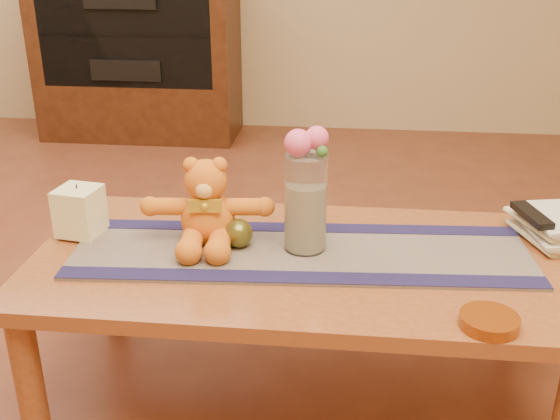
# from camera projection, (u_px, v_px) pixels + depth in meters

# --- Properties ---
(floor) EXTENTS (5.50, 5.50, 0.00)m
(floor) POSITION_uv_depth(u_px,v_px,m) (297.00, 395.00, 1.93)
(floor) COLOR brown
(floor) RESTS_ON ground
(coffee_table_top) EXTENTS (1.40, 0.70, 0.04)m
(coffee_table_top) POSITION_uv_depth(u_px,v_px,m) (299.00, 263.00, 1.76)
(coffee_table_top) COLOR brown
(coffee_table_top) RESTS_ON floor
(table_leg_fl) EXTENTS (0.07, 0.07, 0.41)m
(table_leg_fl) POSITION_uv_depth(u_px,v_px,m) (30.00, 385.00, 1.64)
(table_leg_fl) COLOR brown
(table_leg_fl) RESTS_ON floor
(table_leg_bl) EXTENTS (0.07, 0.07, 0.41)m
(table_leg_bl) POSITION_uv_depth(u_px,v_px,m) (110.00, 273.00, 2.17)
(table_leg_bl) COLOR brown
(table_leg_bl) RESTS_ON floor
(table_leg_br) EXTENTS (0.07, 0.07, 0.41)m
(table_leg_br) POSITION_uv_depth(u_px,v_px,m) (513.00, 295.00, 2.04)
(table_leg_br) COLOR brown
(table_leg_br) RESTS_ON floor
(persian_runner) EXTENTS (1.22, 0.43, 0.01)m
(persian_runner) POSITION_uv_depth(u_px,v_px,m) (301.00, 252.00, 1.76)
(persian_runner) COLOR #17163F
(persian_runner) RESTS_ON coffee_table_top
(runner_border_near) EXTENTS (1.20, 0.14, 0.00)m
(runner_border_near) POSITION_uv_depth(u_px,v_px,m) (300.00, 277.00, 1.63)
(runner_border_near) COLOR #191643
(runner_border_near) RESTS_ON persian_runner
(runner_border_far) EXTENTS (1.20, 0.14, 0.00)m
(runner_border_far) POSITION_uv_depth(u_px,v_px,m) (302.00, 227.00, 1.89)
(runner_border_far) COLOR #191643
(runner_border_far) RESTS_ON persian_runner
(teddy_bear) EXTENTS (0.36, 0.30, 0.22)m
(teddy_bear) POSITION_uv_depth(u_px,v_px,m) (207.00, 202.00, 1.77)
(teddy_bear) COLOR orange
(teddy_bear) RESTS_ON persian_runner
(pillar_candle) EXTENTS (0.13, 0.13, 0.13)m
(pillar_candle) POSITION_uv_depth(u_px,v_px,m) (80.00, 211.00, 1.84)
(pillar_candle) COLOR #FFF5BB
(pillar_candle) RESTS_ON persian_runner
(candle_wick) EXTENTS (0.00, 0.00, 0.01)m
(candle_wick) POSITION_uv_depth(u_px,v_px,m) (76.00, 187.00, 1.81)
(candle_wick) COLOR black
(candle_wick) RESTS_ON pillar_candle
(glass_vase) EXTENTS (0.11, 0.11, 0.26)m
(glass_vase) POSITION_uv_depth(u_px,v_px,m) (306.00, 203.00, 1.72)
(glass_vase) COLOR silver
(glass_vase) RESTS_ON persian_runner
(potpourri_fill) EXTENTS (0.09, 0.09, 0.18)m
(potpourri_fill) POSITION_uv_depth(u_px,v_px,m) (305.00, 217.00, 1.74)
(potpourri_fill) COLOR beige
(potpourri_fill) RESTS_ON glass_vase
(rose_left) EXTENTS (0.07, 0.07, 0.07)m
(rose_left) POSITION_uv_depth(u_px,v_px,m) (298.00, 143.00, 1.65)
(rose_left) COLOR #F1558B
(rose_left) RESTS_ON glass_vase
(rose_right) EXTENTS (0.06, 0.06, 0.06)m
(rose_right) POSITION_uv_depth(u_px,v_px,m) (317.00, 138.00, 1.66)
(rose_right) COLOR #F1558B
(rose_right) RESTS_ON glass_vase
(blue_flower_back) EXTENTS (0.04, 0.04, 0.04)m
(blue_flower_back) POSITION_uv_depth(u_px,v_px,m) (311.00, 141.00, 1.69)
(blue_flower_back) COLOR #4B50A4
(blue_flower_back) RESTS_ON glass_vase
(blue_flower_side) EXTENTS (0.04, 0.04, 0.04)m
(blue_flower_side) POSITION_uv_depth(u_px,v_px,m) (295.00, 145.00, 1.68)
(blue_flower_side) COLOR #4B50A4
(blue_flower_side) RESTS_ON glass_vase
(leaf_sprig) EXTENTS (0.03, 0.03, 0.03)m
(leaf_sprig) POSITION_uv_depth(u_px,v_px,m) (322.00, 151.00, 1.64)
(leaf_sprig) COLOR #33662D
(leaf_sprig) RESTS_ON glass_vase
(bronze_ball) EXTENTS (0.10, 0.10, 0.08)m
(bronze_ball) POSITION_uv_depth(u_px,v_px,m) (238.00, 233.00, 1.77)
(bronze_ball) COLOR #534F1B
(bronze_ball) RESTS_ON persian_runner
(book_bottom) EXTENTS (0.23, 0.26, 0.02)m
(book_bottom) POSITION_uv_depth(u_px,v_px,m) (526.00, 238.00, 1.82)
(book_bottom) COLOR beige
(book_bottom) RESTS_ON coffee_table_top
(book_lower) EXTENTS (0.20, 0.25, 0.02)m
(book_lower) POSITION_uv_depth(u_px,v_px,m) (529.00, 233.00, 1.81)
(book_lower) COLOR beige
(book_lower) RESTS_ON book_bottom
(book_upper) EXTENTS (0.24, 0.27, 0.02)m
(book_upper) POSITION_uv_depth(u_px,v_px,m) (525.00, 225.00, 1.81)
(book_upper) COLOR beige
(book_upper) RESTS_ON book_lower
(book_top) EXTENTS (0.21, 0.25, 0.02)m
(book_top) POSITION_uv_depth(u_px,v_px,m) (531.00, 220.00, 1.80)
(book_top) COLOR beige
(book_top) RESTS_ON book_upper
(tv_remote) EXTENTS (0.09, 0.17, 0.02)m
(tv_remote) POSITION_uv_depth(u_px,v_px,m) (532.00, 215.00, 1.78)
(tv_remote) COLOR black
(tv_remote) RESTS_ON book_top
(amber_dish) EXTENTS (0.16, 0.16, 0.03)m
(amber_dish) POSITION_uv_depth(u_px,v_px,m) (489.00, 322.00, 1.44)
(amber_dish) COLOR #BF5914
(amber_dish) RESTS_ON coffee_table_top
(media_cabinet) EXTENTS (1.20, 0.50, 1.10)m
(media_cabinet) POSITION_uv_depth(u_px,v_px,m) (138.00, 48.00, 4.09)
(media_cabinet) COLOR black
(media_cabinet) RESTS_ON floor
(cabinet_cavity) EXTENTS (1.02, 0.03, 0.61)m
(cabinet_cavity) POSITION_uv_depth(u_px,v_px,m) (124.00, 35.00, 3.83)
(cabinet_cavity) COLOR black
(cabinet_cavity) RESTS_ON media_cabinet
(cabinet_shelf) EXTENTS (1.02, 0.20, 0.02)m
(cabinet_shelf) POSITION_uv_depth(u_px,v_px,m) (129.00, 33.00, 3.91)
(cabinet_shelf) COLOR black
(cabinet_shelf) RESTS_ON media_cabinet
(stereo_lower) EXTENTS (0.42, 0.28, 0.12)m
(stereo_lower) POSITION_uv_depth(u_px,v_px,m) (133.00, 66.00, 4.01)
(stereo_lower) COLOR black
(stereo_lower) RESTS_ON media_cabinet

